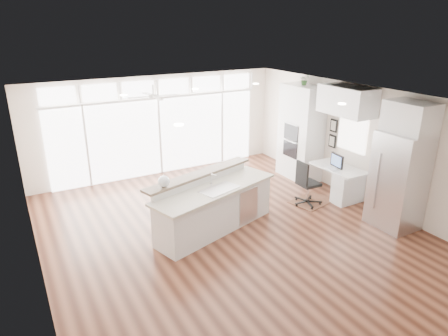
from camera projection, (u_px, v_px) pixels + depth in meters
floor at (231, 233)px, 8.08m from camera, size 7.00×8.00×0.02m
ceiling at (232, 100)px, 7.14m from camera, size 7.00×8.00×0.02m
wall_back at (158, 125)px, 10.89m from camera, size 7.00×0.04×2.70m
wall_front at (417, 283)px, 4.33m from camera, size 7.00×0.04×2.70m
wall_left at (31, 210)px, 6.01m from camera, size 0.04×8.00×2.70m
wall_right at (362, 144)px, 9.21m from camera, size 0.04×8.00×2.70m
glass_wall at (159, 137)px, 10.94m from camera, size 5.80×0.06×2.08m
transom_row at (157, 88)px, 10.48m from camera, size 5.90×0.06×0.40m
desk_window at (352, 133)px, 9.37m from camera, size 0.04×0.85×0.85m
ceiling_fan at (153, 92)px, 9.28m from camera, size 1.16×1.16×0.32m
recessed_lights at (227, 99)px, 7.31m from camera, size 3.40×3.00×0.02m
oven_cabinet at (301, 133)px, 10.57m from camera, size 0.64×1.20×2.50m
desk_nook at (337, 182)px, 9.62m from camera, size 0.72×1.30×0.76m
upper_cabinets at (347, 101)px, 8.96m from camera, size 0.64×1.30×0.64m
refrigerator at (398, 181)px, 8.05m from camera, size 0.76×0.90×2.00m
fridge_cabinet at (411, 117)px, 7.63m from camera, size 0.64×0.90×0.60m
framed_photos at (333, 133)px, 9.93m from camera, size 0.06×0.22×0.80m
kitchen_island at (215, 204)px, 8.04m from camera, size 2.99×1.83×1.12m
rug at (312, 201)px, 9.48m from camera, size 1.10×0.90×0.01m
office_chair at (309, 183)px, 9.16m from camera, size 0.56×0.52×1.06m
fishbowl at (164, 181)px, 7.43m from camera, size 0.27×0.27×0.22m
monitor at (337, 161)px, 9.39m from camera, size 0.13×0.44×0.36m
keyboard at (331, 169)px, 9.38m from camera, size 0.15×0.32×0.02m
potted_plant at (304, 81)px, 10.10m from camera, size 0.28×0.30×0.21m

